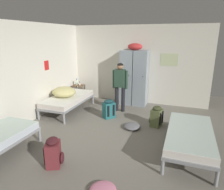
{
  "coord_description": "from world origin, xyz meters",
  "views": [
    {
      "loc": [
        1.59,
        -4.12,
        2.31
      ],
      "look_at": [
        0.0,
        0.28,
        0.95
      ],
      "focal_mm": 32.93,
      "sensor_mm": 36.0,
      "label": 1
    }
  ],
  "objects_px": {
    "lotion_bottle": "(80,84)",
    "clothes_pile_grey": "(132,126)",
    "bed_right": "(190,135)",
    "person_traveler": "(120,83)",
    "backpack_maroon": "(54,153)",
    "backpack_teal": "(109,109)",
    "clothes_pile_pink": "(103,190)",
    "shelf_unit": "(79,91)",
    "bedding_heap": "(64,92)",
    "locker_bank": "(134,77)",
    "backpack_olive": "(156,117)",
    "water_bottle": "(77,82)",
    "bed_left_rear": "(68,99)"
  },
  "relations": [
    {
      "from": "lotion_bottle",
      "to": "clothes_pile_pink",
      "type": "distance_m",
      "value": 4.81
    },
    {
      "from": "person_traveler",
      "to": "clothes_pile_pink",
      "type": "relative_size",
      "value": 3.55
    },
    {
      "from": "locker_bank",
      "to": "backpack_olive",
      "type": "xyz_separation_m",
      "value": [
        1.01,
        -1.57,
        -0.71
      ]
    },
    {
      "from": "lotion_bottle",
      "to": "backpack_olive",
      "type": "distance_m",
      "value": 3.25
    },
    {
      "from": "bed_right",
      "to": "bedding_heap",
      "type": "bearing_deg",
      "value": 162.59
    },
    {
      "from": "person_traveler",
      "to": "backpack_maroon",
      "type": "relative_size",
      "value": 2.76
    },
    {
      "from": "lotion_bottle",
      "to": "clothes_pile_grey",
      "type": "height_order",
      "value": "lotion_bottle"
    },
    {
      "from": "bedding_heap",
      "to": "clothes_pile_grey",
      "type": "xyz_separation_m",
      "value": [
        2.29,
        -0.46,
        -0.59
      ]
    },
    {
      "from": "locker_bank",
      "to": "bed_left_rear",
      "type": "bearing_deg",
      "value": -142.23
    },
    {
      "from": "water_bottle",
      "to": "backpack_maroon",
      "type": "relative_size",
      "value": 0.41
    },
    {
      "from": "locker_bank",
      "to": "shelf_unit",
      "type": "xyz_separation_m",
      "value": [
        -2.02,
        -0.22,
        -0.62
      ]
    },
    {
      "from": "bed_left_rear",
      "to": "person_traveler",
      "type": "bearing_deg",
      "value": 19.79
    },
    {
      "from": "backpack_teal",
      "to": "clothes_pile_grey",
      "type": "relative_size",
      "value": 1.19
    },
    {
      "from": "bed_left_rear",
      "to": "clothes_pile_grey",
      "type": "distance_m",
      "value": 2.32
    },
    {
      "from": "clothes_pile_pink",
      "to": "bed_right",
      "type": "bearing_deg",
      "value": 54.01
    },
    {
      "from": "bed_right",
      "to": "clothes_pile_grey",
      "type": "bearing_deg",
      "value": 153.36
    },
    {
      "from": "bed_left_rear",
      "to": "lotion_bottle",
      "type": "bearing_deg",
      "value": 99.21
    },
    {
      "from": "locker_bank",
      "to": "person_traveler",
      "type": "distance_m",
      "value": 0.85
    },
    {
      "from": "bedding_heap",
      "to": "backpack_teal",
      "type": "bearing_deg",
      "value": 0.66
    },
    {
      "from": "water_bottle",
      "to": "clothes_pile_grey",
      "type": "bearing_deg",
      "value": -34.2
    },
    {
      "from": "bedding_heap",
      "to": "backpack_olive",
      "type": "distance_m",
      "value": 2.86
    },
    {
      "from": "bed_right",
      "to": "bedding_heap",
      "type": "distance_m",
      "value": 3.84
    },
    {
      "from": "bed_left_rear",
      "to": "lotion_bottle",
      "type": "distance_m",
      "value": 1.15
    },
    {
      "from": "bed_right",
      "to": "clothes_pile_pink",
      "type": "height_order",
      "value": "bed_right"
    },
    {
      "from": "backpack_teal",
      "to": "clothes_pile_pink",
      "type": "xyz_separation_m",
      "value": [
        0.98,
        -2.83,
        -0.21
      ]
    },
    {
      "from": "shelf_unit",
      "to": "bedding_heap",
      "type": "relative_size",
      "value": 0.78
    },
    {
      "from": "lotion_bottle",
      "to": "backpack_olive",
      "type": "xyz_separation_m",
      "value": [
        2.95,
        -1.31,
        -0.37
      ]
    },
    {
      "from": "lotion_bottle",
      "to": "backpack_maroon",
      "type": "height_order",
      "value": "lotion_bottle"
    },
    {
      "from": "water_bottle",
      "to": "locker_bank",
      "type": "bearing_deg",
      "value": 5.44
    },
    {
      "from": "clothes_pile_grey",
      "to": "backpack_maroon",
      "type": "bearing_deg",
      "value": -115.38
    },
    {
      "from": "lotion_bottle",
      "to": "water_bottle",
      "type": "bearing_deg",
      "value": 158.2
    },
    {
      "from": "water_bottle",
      "to": "backpack_olive",
      "type": "distance_m",
      "value": 3.42
    },
    {
      "from": "bed_right",
      "to": "person_traveler",
      "type": "bearing_deg",
      "value": 138.84
    },
    {
      "from": "bed_right",
      "to": "backpack_olive",
      "type": "distance_m",
      "value": 1.34
    },
    {
      "from": "bed_right",
      "to": "clothes_pile_pink",
      "type": "distance_m",
      "value": 2.09
    },
    {
      "from": "shelf_unit",
      "to": "backpack_maroon",
      "type": "xyz_separation_m",
      "value": [
        1.52,
        -3.73,
        -0.09
      ]
    },
    {
      "from": "bed_right",
      "to": "backpack_teal",
      "type": "height_order",
      "value": "backpack_teal"
    },
    {
      "from": "bedding_heap",
      "to": "clothes_pile_pink",
      "type": "relative_size",
      "value": 1.71
    },
    {
      "from": "shelf_unit",
      "to": "bedding_heap",
      "type": "xyz_separation_m",
      "value": [
        0.19,
        -1.26,
        0.3
      ]
    },
    {
      "from": "clothes_pile_grey",
      "to": "shelf_unit",
      "type": "bearing_deg",
      "value": 145.26
    },
    {
      "from": "locker_bank",
      "to": "bed_right",
      "type": "bearing_deg",
      "value": -55.18
    },
    {
      "from": "bed_right",
      "to": "lotion_bottle",
      "type": "distance_m",
      "value": 4.46
    },
    {
      "from": "lotion_bottle",
      "to": "locker_bank",
      "type": "bearing_deg",
      "value": 7.59
    },
    {
      "from": "bed_right",
      "to": "clothes_pile_grey",
      "type": "height_order",
      "value": "bed_right"
    },
    {
      "from": "person_traveler",
      "to": "clothes_pile_grey",
      "type": "distance_m",
      "value": 1.57
    },
    {
      "from": "shelf_unit",
      "to": "bed_left_rear",
      "type": "height_order",
      "value": "shelf_unit"
    },
    {
      "from": "bedding_heap",
      "to": "backpack_teal",
      "type": "distance_m",
      "value": 1.51
    },
    {
      "from": "clothes_pile_grey",
      "to": "water_bottle",
      "type": "bearing_deg",
      "value": 145.8
    },
    {
      "from": "backpack_teal",
      "to": "lotion_bottle",
      "type": "bearing_deg",
      "value": 142.72
    },
    {
      "from": "shelf_unit",
      "to": "backpack_teal",
      "type": "bearing_deg",
      "value": -36.99
    }
  ]
}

